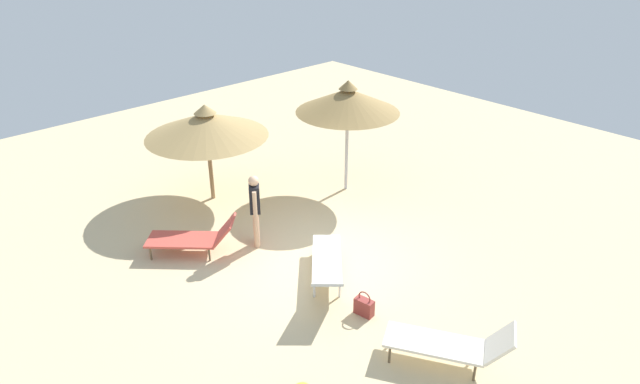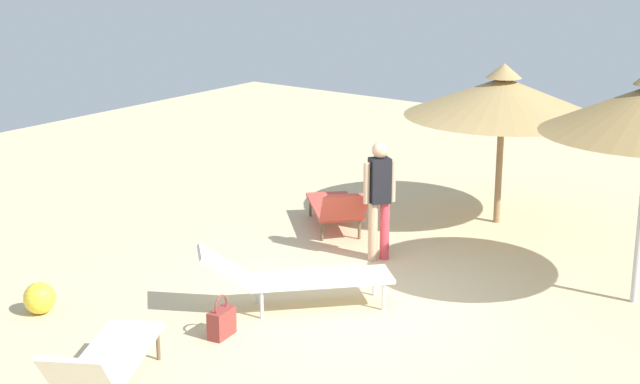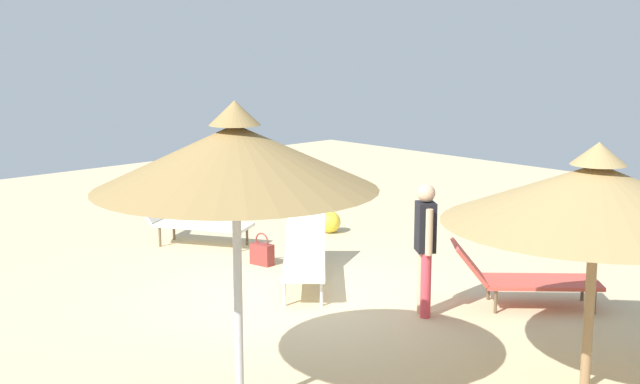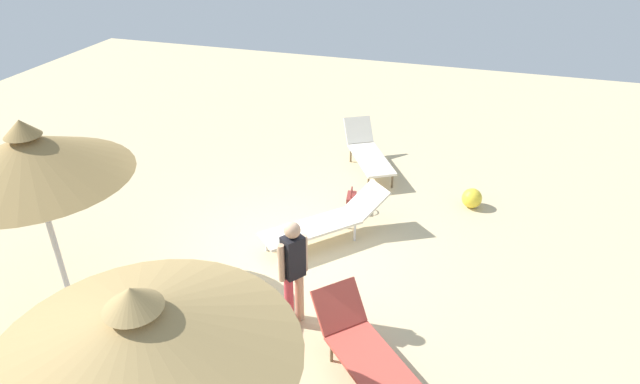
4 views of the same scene
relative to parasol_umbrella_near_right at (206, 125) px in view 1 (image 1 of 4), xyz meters
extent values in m
cube|color=beige|center=(-0.17, 3.92, -2.04)|extent=(24.00, 24.00, 0.10)
cylinder|color=olive|center=(0.00, 0.00, -0.92)|extent=(0.10, 0.10, 2.13)
cone|color=tan|center=(0.00, 0.00, 0.00)|extent=(2.98, 2.98, 0.59)
cone|color=tan|center=(0.00, 0.00, 0.39)|extent=(0.54, 0.54, 0.22)
cylinder|color=#B2B2B7|center=(-2.85, 1.96, -0.76)|extent=(0.08, 0.08, 2.45)
cone|color=#997A47|center=(-2.85, 1.96, 0.44)|extent=(2.59, 2.59, 0.59)
cone|color=#997A47|center=(-2.85, 1.96, 0.83)|extent=(0.47, 0.47, 0.22)
cube|color=#CC4C3F|center=(1.89, 1.73, -1.66)|extent=(1.52, 1.52, 0.05)
cylinder|color=brown|center=(2.53, 1.49, -1.83)|extent=(0.04, 0.04, 0.31)
cylinder|color=brown|center=(2.14, 1.09, -1.83)|extent=(0.04, 0.04, 0.31)
cylinder|color=brown|center=(1.65, 2.37, -1.83)|extent=(0.04, 0.04, 0.31)
cylinder|color=brown|center=(1.25, 1.97, -1.83)|extent=(0.04, 0.04, 0.31)
cube|color=#CC4C3F|center=(1.23, 2.39, -1.39)|extent=(0.77, 0.77, 0.50)
cube|color=silver|center=(0.18, 4.40, -1.62)|extent=(1.63, 1.67, 0.05)
cylinder|color=silver|center=(-0.15, 3.70, -1.82)|extent=(0.04, 0.04, 0.34)
cylinder|color=silver|center=(-0.50, 4.03, -1.82)|extent=(0.04, 0.04, 0.34)
cylinder|color=silver|center=(0.87, 4.77, -1.82)|extent=(0.04, 0.04, 0.34)
cylinder|color=silver|center=(0.52, 5.10, -1.82)|extent=(0.04, 0.04, 0.34)
cube|color=silver|center=(0.98, 5.24, -1.40)|extent=(0.82, 0.82, 0.44)
cube|color=silver|center=(0.59, 7.33, -1.63)|extent=(1.33, 1.69, 0.05)
cylinder|color=brown|center=(1.14, 6.88, -1.82)|extent=(0.04, 0.04, 0.33)
cylinder|color=brown|center=(0.70, 6.62, -1.82)|extent=(0.04, 0.04, 0.33)
cylinder|color=brown|center=(0.47, 8.04, -1.82)|extent=(0.04, 0.04, 0.33)
cylinder|color=brown|center=(0.03, 7.79, -1.82)|extent=(0.04, 0.04, 0.33)
cube|color=silver|center=(0.09, 8.19, -1.36)|extent=(0.74, 0.67, 0.51)
cylinder|color=tan|center=(0.59, 2.62, -1.57)|extent=(0.13, 0.13, 0.83)
cylinder|color=#D83F4C|center=(0.49, 2.48, -1.57)|extent=(0.13, 0.13, 0.83)
cube|color=black|center=(0.54, 2.55, -0.85)|extent=(0.34, 0.35, 0.62)
sphere|color=tan|center=(0.54, 2.55, -0.42)|extent=(0.23, 0.23, 0.23)
cylinder|color=tan|center=(0.65, 2.70, -0.87)|extent=(0.09, 0.09, 0.57)
cylinder|color=tan|center=(0.43, 2.40, -0.87)|extent=(0.09, 0.09, 0.57)
cube|color=maroon|center=(0.55, 5.77, -1.83)|extent=(0.23, 0.38, 0.33)
torus|color=maroon|center=(0.55, 5.77, -1.61)|extent=(0.06, 0.25, 0.25)
camera|label=1|loc=(6.65, 11.09, 4.66)|focal=31.26mm
camera|label=2|loc=(-6.37, 13.24, 2.59)|focal=54.30mm
camera|label=3|loc=(-7.48, -4.06, 1.56)|focal=48.02mm
camera|label=4|loc=(2.62, -2.97, 3.50)|focal=30.43mm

